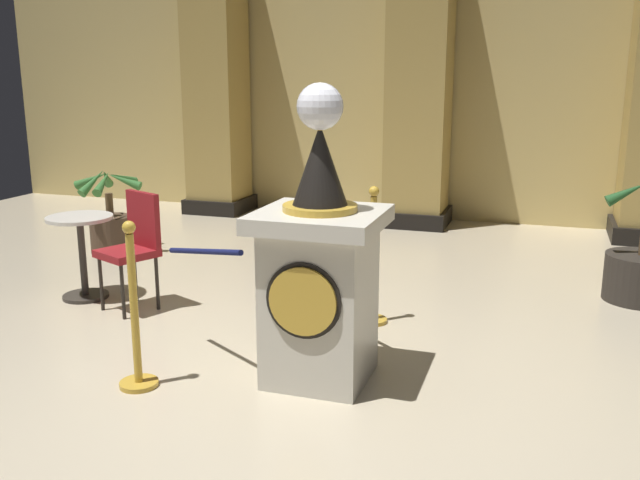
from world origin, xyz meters
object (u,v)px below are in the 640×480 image
at_px(stanchion_far, 136,330).
at_px(potted_palm_left, 110,222).
at_px(stanchion_near, 372,275).
at_px(cafe_chair_red, 135,240).
at_px(pedestal_clock, 320,271).
at_px(cafe_table, 82,246).

bearing_deg(stanchion_far, potted_palm_left, 127.22).
height_order(stanchion_near, cafe_chair_red, stanchion_near).
distance_m(pedestal_clock, cafe_table, 2.62).
bearing_deg(cafe_chair_red, stanchion_far, -57.27).
height_order(pedestal_clock, stanchion_far, pedestal_clock).
relative_size(stanchion_far, potted_palm_left, 1.10).
xyz_separation_m(stanchion_far, cafe_table, (-1.41, 1.38, 0.09)).
xyz_separation_m(stanchion_far, potted_palm_left, (-2.13, 2.80, -0.04)).
bearing_deg(cafe_chair_red, stanchion_near, 7.95).
bearing_deg(cafe_table, cafe_chair_red, -7.93).
distance_m(cafe_table, cafe_chair_red, 0.60).
bearing_deg(stanchion_near, pedestal_clock, -93.40).
bearing_deg(stanchion_near, potted_palm_left, 158.96).
bearing_deg(cafe_table, stanchion_near, 4.29).
xyz_separation_m(pedestal_clock, stanchion_far, (-1.03, -0.47, -0.34)).
height_order(pedestal_clock, stanchion_near, pedestal_clock).
bearing_deg(cafe_table, stanchion_far, -44.23).
xyz_separation_m(cafe_table, cafe_chair_red, (0.58, -0.08, 0.11)).
height_order(stanchion_far, cafe_table, stanchion_far).
height_order(pedestal_clock, potted_palm_left, pedestal_clock).
distance_m(stanchion_near, stanchion_far, 1.91).
height_order(pedestal_clock, cafe_chair_red, pedestal_clock).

